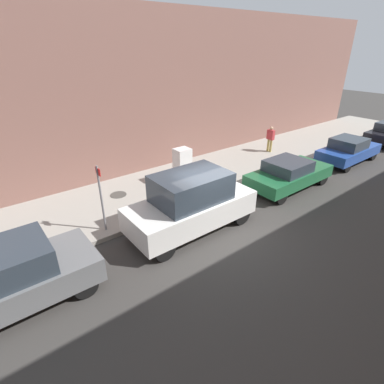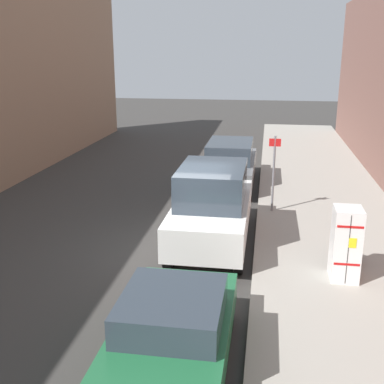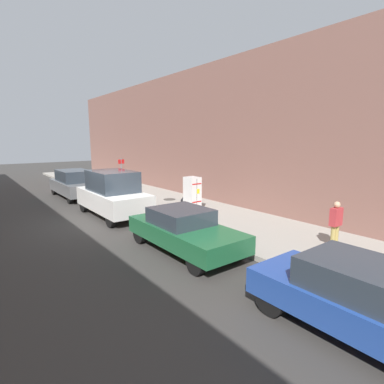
% 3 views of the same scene
% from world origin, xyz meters
% --- Properties ---
extents(ground_plane, '(80.00, 80.00, 0.00)m').
position_xyz_m(ground_plane, '(0.00, 0.00, 0.00)').
color(ground_plane, '#383533').
extents(sidewalk_slab, '(4.47, 44.00, 0.17)m').
position_xyz_m(sidewalk_slab, '(-4.20, 0.00, 0.09)').
color(sidewalk_slab, '#9E998E').
rests_on(sidewalk_slab, ground).
extents(building_facade_near, '(1.69, 39.60, 7.70)m').
position_xyz_m(building_facade_near, '(-7.28, 0.00, 3.85)').
color(building_facade_near, '#7F564C').
rests_on(building_facade_near, ground).
extents(discarded_refrigerator, '(0.61, 0.71, 1.66)m').
position_xyz_m(discarded_refrigerator, '(-3.99, 1.25, 1.00)').
color(discarded_refrigerator, white).
rests_on(discarded_refrigerator, sidewalk_slab).
extents(manhole_cover, '(0.70, 0.70, 0.02)m').
position_xyz_m(manhole_cover, '(-4.64, -1.76, 0.18)').
color(manhole_cover, '#47443F').
rests_on(manhole_cover, sidewalk_slab).
extents(street_sign_post, '(0.36, 0.07, 2.41)m').
position_xyz_m(street_sign_post, '(-2.42, -3.29, 1.53)').
color(street_sign_post, slate).
rests_on(street_sign_post, sidewalk_slab).
extents(trash_bag, '(0.53, 0.53, 0.53)m').
position_xyz_m(trash_bag, '(-4.26, 0.33, 0.43)').
color(trash_bag, black).
rests_on(trash_bag, sidewalk_slab).
extents(pedestrian_walking_far, '(0.44, 0.22, 1.53)m').
position_xyz_m(pedestrian_walking_far, '(-4.40, 8.09, 1.04)').
color(pedestrian_walking_far, '#A8934C').
rests_on(pedestrian_walking_far, sidewalk_slab).
extents(parked_van_white, '(1.95, 4.64, 2.16)m').
position_xyz_m(parked_van_white, '(-0.78, -0.73, 1.08)').
color(parked_van_white, silver).
rests_on(parked_van_white, ground).
extents(parked_sedan_green, '(1.84, 4.33, 1.38)m').
position_xyz_m(parked_sedan_green, '(-0.78, 4.96, 0.71)').
color(parked_sedan_green, '#1E6038').
rests_on(parked_sedan_green, ground).
extents(parked_hatchback_blue, '(1.73, 4.15, 1.43)m').
position_xyz_m(parked_hatchback_blue, '(-0.78, 10.46, 0.72)').
color(parked_hatchback_blue, '#23479E').
rests_on(parked_hatchback_blue, ground).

